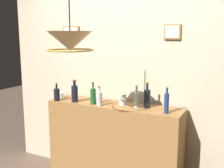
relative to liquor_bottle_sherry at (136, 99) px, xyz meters
name	(u,v)px	position (x,y,z in m)	size (l,w,h in m)	color
panelled_rear_partition	(124,61)	(-0.28, 0.28, 0.39)	(3.34, 0.15, 2.87)	#BCAD8E
bar_shelf_unit	(114,146)	(-0.28, 0.00, -0.61)	(1.62, 0.40, 1.03)	olive
liquor_bottle_sherry	(136,99)	(0.00, 0.00, 0.00)	(0.06, 0.06, 0.25)	silver
liquor_bottle_tequila	(75,93)	(-0.76, -0.10, 0.02)	(0.08, 0.08, 0.27)	black
liquor_bottle_amaro	(167,103)	(0.37, -0.09, 0.02)	(0.05, 0.05, 0.28)	navy
liquor_bottle_whiskey	(93,96)	(-0.51, -0.10, 0.00)	(0.07, 0.07, 0.26)	#195124
liquor_bottle_gin	(99,98)	(-0.40, -0.13, -0.01)	(0.07, 0.07, 0.23)	#B9B3C5
liquor_bottle_rye	(147,98)	(0.11, 0.03, 0.02)	(0.07, 0.07, 0.30)	black
liquor_bottle_vodka	(57,94)	(-0.99, -0.15, -0.01)	(0.07, 0.07, 0.23)	black
glass_tumbler_rocks	(122,102)	(-0.18, 0.01, -0.06)	(0.07, 0.07, 0.07)	silver
glass_tumbler_highball	(124,98)	(-0.23, 0.15, -0.05)	(0.06, 0.06, 0.10)	silver
glass_tumbler_shot	(61,95)	(-1.04, -0.02, -0.06)	(0.07, 0.07, 0.07)	silver
pendant_lamp	(70,42)	(-0.35, -0.76, 0.65)	(0.42, 0.42, 0.61)	beige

